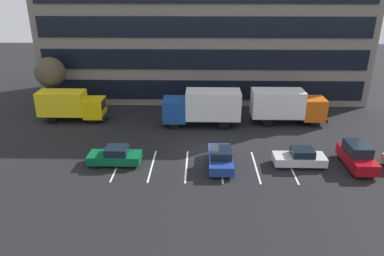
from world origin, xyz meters
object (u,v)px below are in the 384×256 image
object	(u,v)px
box_truck_yellow_all	(71,104)
sedan_navy	(220,158)
sedan_silver	(300,158)
sedan_forest	(115,156)
bare_tree	(50,72)
suv_maroon	(357,156)
box_truck_blue	(203,106)
box_truck_orange	(287,105)

from	to	relation	value
box_truck_yellow_all	sedan_navy	size ratio (longest dim) A/B	1.55
box_truck_yellow_all	sedan_silver	xyz separation A→B (m)	(21.80, -9.70, -1.12)
sedan_forest	box_truck_yellow_all	bearing A→B (deg)	124.97
box_truck_yellow_all	sedan_forest	world-z (taller)	box_truck_yellow_all
sedan_forest	bare_tree	world-z (taller)	bare_tree
sedan_navy	sedan_silver	bearing A→B (deg)	2.84
box_truck_yellow_all	suv_maroon	distance (m)	28.07
box_truck_blue	sedan_silver	world-z (taller)	box_truck_blue
suv_maroon	bare_tree	distance (m)	32.09
sedan_forest	sedan_navy	distance (m)	8.54
sedan_silver	bare_tree	xyz separation A→B (m)	(-24.74, 12.65, 3.84)
suv_maroon	box_truck_orange	bearing A→B (deg)	110.68
box_truck_orange	sedan_forest	distance (m)	18.56
box_truck_yellow_all	sedan_silver	bearing A→B (deg)	-23.99
suv_maroon	bare_tree	bearing A→B (deg)	156.49
sedan_forest	suv_maroon	world-z (taller)	suv_maroon
sedan_navy	bare_tree	bearing A→B (deg)	144.72
sedan_silver	bare_tree	distance (m)	28.05
box_truck_orange	suv_maroon	world-z (taller)	box_truck_orange
box_truck_yellow_all	bare_tree	size ratio (longest dim) A/B	1.12
box_truck_yellow_all	sedan_navy	world-z (taller)	box_truck_yellow_all
sedan_navy	sedan_forest	bearing A→B (deg)	178.57
box_truck_blue	suv_maroon	world-z (taller)	box_truck_blue
bare_tree	suv_maroon	bearing A→B (deg)	-23.51
box_truck_yellow_all	sedan_silver	world-z (taller)	box_truck_yellow_all
box_truck_blue	box_truck_yellow_all	bearing A→B (deg)	175.83
bare_tree	box_truck_orange	bearing A→B (deg)	-6.99
bare_tree	box_truck_blue	bearing A→B (deg)	-13.18
box_truck_blue	suv_maroon	bearing A→B (deg)	-35.47
bare_tree	sedan_forest	bearing A→B (deg)	-52.47
box_truck_orange	sedan_navy	world-z (taller)	box_truck_orange
sedan_forest	sedan_silver	bearing A→B (deg)	0.40
box_truck_blue	sedan_navy	world-z (taller)	box_truck_blue
sedan_navy	box_truck_orange	bearing A→B (deg)	53.43
box_truck_orange	sedan_navy	size ratio (longest dim) A/B	1.70
box_truck_orange	sedan_forest	size ratio (longest dim) A/B	1.82
box_truck_yellow_all	box_truck_orange	size ratio (longest dim) A/B	0.91
box_truck_blue	sedan_forest	size ratio (longest dim) A/B	1.89
sedan_navy	suv_maroon	bearing A→B (deg)	1.31
box_truck_blue	sedan_forest	bearing A→B (deg)	-129.17
sedan_navy	suv_maroon	world-z (taller)	suv_maroon
box_truck_orange	bare_tree	distance (m)	25.94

